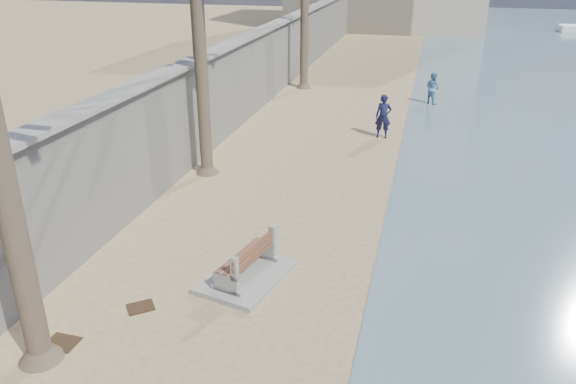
{
  "coord_description": "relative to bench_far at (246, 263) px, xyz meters",
  "views": [
    {
      "loc": [
        2.88,
        -6.22,
        7.13
      ],
      "look_at": [
        -0.5,
        7.0,
        1.2
      ],
      "focal_mm": 35.0,
      "sensor_mm": 36.0,
      "label": 1
    }
  ],
  "objects": [
    {
      "name": "bench_far",
      "position": [
        0.0,
        0.0,
        0.0
      ],
      "size": [
        2.06,
        2.6,
        0.96
      ],
      "color": "gray",
      "rests_on": "ground_plane"
    },
    {
      "name": "wall_cap",
      "position": [
        -4.34,
        15.52,
        3.13
      ],
      "size": [
        0.8,
        70.0,
        0.12
      ],
      "primitive_type": "cube",
      "color": "gray",
      "rests_on": "seawall"
    },
    {
      "name": "person_b",
      "position": [
        3.86,
        17.77,
        0.45
      ],
      "size": [
        1.06,
        1.03,
        1.74
      ],
      "primitive_type": "imported",
      "rotation": [
        0.0,
        0.0,
        2.47
      ],
      "color": "teal",
      "rests_on": "ground_plane"
    },
    {
      "name": "debris_d",
      "position": [
        -1.86,
        -1.68,
        -0.41
      ],
      "size": [
        0.72,
        0.7,
        0.03
      ],
      "primitive_type": "cube",
      "rotation": [
        0.0,
        0.0,
        3.81
      ],
      "color": "#382616",
      "rests_on": "ground_plane"
    },
    {
      "name": "debris_b",
      "position": [
        -2.79,
        -3.15,
        -0.41
      ],
      "size": [
        0.63,
        0.51,
        0.03
      ],
      "primitive_type": "cube",
      "rotation": [
        0.0,
        0.0,
        6.25
      ],
      "color": "#382616",
      "rests_on": "ground_plane"
    },
    {
      "name": "person_a",
      "position": [
        2.02,
        11.61,
        0.6
      ],
      "size": [
        0.76,
        0.54,
        2.03
      ],
      "primitive_type": "imported",
      "rotation": [
        0.0,
        0.0,
        0.07
      ],
      "color": "#121333",
      "rests_on": "ground_plane"
    },
    {
      "name": "seawall",
      "position": [
        -4.34,
        15.52,
        1.33
      ],
      "size": [
        0.45,
        70.0,
        3.5
      ],
      "primitive_type": "cube",
      "color": "gray",
      "rests_on": "ground_plane"
    }
  ]
}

